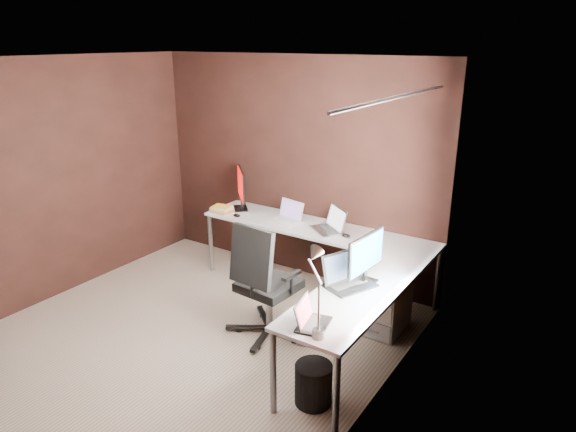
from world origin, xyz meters
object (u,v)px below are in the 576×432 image
(laptop_black_small, at_px, (310,319))
(office_chair, at_px, (266,303))
(monitor_left, at_px, (241,187))
(monitor_right, at_px, (366,256))
(laptop_white, at_px, (288,217))
(desk_lamp, at_px, (316,280))
(laptop_black_big, at_px, (347,278))
(laptop_silver, at_px, (331,226))
(drawer_pedestal, at_px, (383,299))
(wastebasket, at_px, (313,384))
(book_stack, at_px, (222,209))

(laptop_black_small, distance_m, office_chair, 1.20)
(monitor_left, bearing_deg, monitor_right, 20.28)
(monitor_left, distance_m, laptop_black_small, 2.72)
(laptop_white, distance_m, desk_lamp, 2.29)
(laptop_black_small, bearing_deg, laptop_black_big, -6.94)
(monitor_left, relative_size, laptop_silver, 1.04)
(drawer_pedestal, height_order, laptop_silver, laptop_silver)
(laptop_black_small, bearing_deg, laptop_silver, 11.77)
(laptop_silver, height_order, desk_lamp, desk_lamp)
(monitor_right, distance_m, desk_lamp, 0.88)
(laptop_silver, height_order, laptop_black_small, laptop_silver)
(laptop_black_small, distance_m, wastebasket, 0.62)
(drawer_pedestal, height_order, book_stack, book_stack)
(wastebasket, bearing_deg, office_chair, 145.42)
(laptop_black_small, bearing_deg, wastebasket, -3.61)
(laptop_white, distance_m, office_chair, 1.24)
(monitor_left, height_order, laptop_black_small, monitor_left)
(desk_lamp, height_order, office_chair, desk_lamp)
(laptop_white, bearing_deg, laptop_black_big, -27.63)
(office_chair, distance_m, wastebasket, 1.06)
(monitor_left, height_order, laptop_silver, monitor_left)
(book_stack, bearing_deg, laptop_black_big, -22.70)
(monitor_right, height_order, office_chair, monitor_right)
(desk_lamp, relative_size, wastebasket, 1.88)
(laptop_white, xyz_separation_m, laptop_black_big, (1.26, -1.03, 0.01))
(laptop_black_small, relative_size, wastebasket, 0.98)
(monitor_right, height_order, wastebasket, monitor_right)
(desk_lamp, bearing_deg, monitor_right, 77.47)
(laptop_black_small, distance_m, book_stack, 2.67)
(laptop_silver, bearing_deg, office_chair, -58.13)
(monitor_left, height_order, monitor_right, monitor_left)
(office_chair, bearing_deg, laptop_black_big, 6.17)
(laptop_black_big, distance_m, desk_lamp, 0.84)
(laptop_white, relative_size, wastebasket, 1.14)
(monitor_left, relative_size, wastebasket, 1.46)
(laptop_white, bearing_deg, desk_lamp, -40.32)
(drawer_pedestal, relative_size, laptop_white, 1.60)
(monitor_left, distance_m, office_chair, 1.74)
(desk_lamp, height_order, wastebasket, desk_lamp)
(laptop_silver, distance_m, wastebasket, 1.92)
(laptop_silver, xyz_separation_m, book_stack, (-1.36, -0.16, -0.02))
(drawer_pedestal, distance_m, monitor_right, 0.88)
(laptop_black_small, relative_size, book_stack, 1.34)
(monitor_right, relative_size, laptop_silver, 1.12)
(drawer_pedestal, relative_size, laptop_silver, 1.29)
(laptop_silver, relative_size, laptop_black_small, 1.43)
(monitor_right, xyz_separation_m, laptop_white, (-1.37, 0.92, -0.19))
(drawer_pedestal, relative_size, monitor_right, 1.15)
(office_chair, bearing_deg, wastebasket, -30.34)
(desk_lamp, bearing_deg, office_chair, 127.99)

